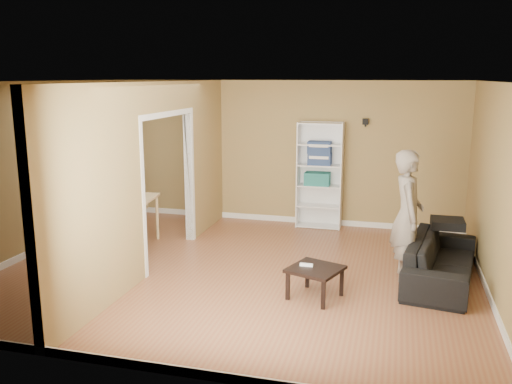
{
  "coord_description": "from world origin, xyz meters",
  "views": [
    {
      "loc": [
        2.07,
        -6.88,
        2.67
      ],
      "look_at": [
        0.2,
        0.2,
        1.1
      ],
      "focal_mm": 38.0,
      "sensor_mm": 36.0,
      "label": 1
    }
  ],
  "objects_px": {
    "sofa": "(442,254)",
    "chair_near": "(99,226)",
    "dining_table": "(115,202)",
    "chair_far": "(135,205)",
    "person": "(408,204)",
    "chair_left": "(71,213)",
    "bookshelf": "(320,175)",
    "coffee_table": "(315,272)"
  },
  "relations": [
    {
      "from": "coffee_table",
      "to": "dining_table",
      "type": "relative_size",
      "value": 0.46
    },
    {
      "from": "dining_table",
      "to": "person",
      "type": "bearing_deg",
      "value": -4.53
    },
    {
      "from": "person",
      "to": "dining_table",
      "type": "relative_size",
      "value": 1.63
    },
    {
      "from": "bookshelf",
      "to": "chair_far",
      "type": "xyz_separation_m",
      "value": [
        -3.01,
        -1.26,
        -0.44
      ]
    },
    {
      "from": "dining_table",
      "to": "chair_left",
      "type": "xyz_separation_m",
      "value": [
        -0.77,
        -0.06,
        -0.21
      ]
    },
    {
      "from": "person",
      "to": "chair_left",
      "type": "bearing_deg",
      "value": 80.15
    },
    {
      "from": "sofa",
      "to": "bookshelf",
      "type": "xyz_separation_m",
      "value": [
        -1.95,
        2.28,
        0.56
      ]
    },
    {
      "from": "sofa",
      "to": "coffee_table",
      "type": "relative_size",
      "value": 3.45
    },
    {
      "from": "chair_near",
      "to": "person",
      "type": "bearing_deg",
      "value": -10.66
    },
    {
      "from": "person",
      "to": "bookshelf",
      "type": "distance_m",
      "value": 2.72
    },
    {
      "from": "sofa",
      "to": "chair_near",
      "type": "xyz_separation_m",
      "value": [
        -4.88,
        -0.28,
        0.11
      ]
    },
    {
      "from": "bookshelf",
      "to": "dining_table",
      "type": "relative_size",
      "value": 1.51
    },
    {
      "from": "sofa",
      "to": "chair_left",
      "type": "bearing_deg",
      "value": 95.93
    },
    {
      "from": "person",
      "to": "dining_table",
      "type": "height_order",
      "value": "person"
    },
    {
      "from": "sofa",
      "to": "person",
      "type": "distance_m",
      "value": 0.79
    },
    {
      "from": "dining_table",
      "to": "chair_near",
      "type": "distance_m",
      "value": 0.69
    },
    {
      "from": "dining_table",
      "to": "chair_far",
      "type": "relative_size",
      "value": 1.23
    },
    {
      "from": "bookshelf",
      "to": "dining_table",
      "type": "height_order",
      "value": "bookshelf"
    },
    {
      "from": "bookshelf",
      "to": "chair_near",
      "type": "bearing_deg",
      "value": -138.78
    },
    {
      "from": "person",
      "to": "coffee_table",
      "type": "height_order",
      "value": "person"
    },
    {
      "from": "coffee_table",
      "to": "sofa",
      "type": "bearing_deg",
      "value": 32.44
    },
    {
      "from": "sofa",
      "to": "person",
      "type": "height_order",
      "value": "person"
    },
    {
      "from": "person",
      "to": "chair_left",
      "type": "xyz_separation_m",
      "value": [
        -5.28,
        0.3,
        -0.53
      ]
    },
    {
      "from": "chair_left",
      "to": "chair_near",
      "type": "xyz_separation_m",
      "value": [
        0.86,
        -0.59,
        -0.0
      ]
    },
    {
      "from": "bookshelf",
      "to": "chair_left",
      "type": "height_order",
      "value": "bookshelf"
    },
    {
      "from": "sofa",
      "to": "chair_near",
      "type": "bearing_deg",
      "value": 102.31
    },
    {
      "from": "sofa",
      "to": "bookshelf",
      "type": "height_order",
      "value": "bookshelf"
    },
    {
      "from": "sofa",
      "to": "dining_table",
      "type": "height_order",
      "value": "dining_table"
    },
    {
      "from": "sofa",
      "to": "coffee_table",
      "type": "distance_m",
      "value": 1.81
    },
    {
      "from": "dining_table",
      "to": "chair_near",
      "type": "bearing_deg",
      "value": -82.49
    },
    {
      "from": "bookshelf",
      "to": "chair_left",
      "type": "relative_size",
      "value": 1.92
    },
    {
      "from": "bookshelf",
      "to": "dining_table",
      "type": "xyz_separation_m",
      "value": [
        -3.02,
        -1.92,
        -0.24
      ]
    },
    {
      "from": "bookshelf",
      "to": "sofa",
      "type": "bearing_deg",
      "value": -49.5
    },
    {
      "from": "dining_table",
      "to": "chair_left",
      "type": "relative_size",
      "value": 1.28
    },
    {
      "from": "chair_near",
      "to": "chair_left",
      "type": "bearing_deg",
      "value": 131.03
    },
    {
      "from": "bookshelf",
      "to": "chair_left",
      "type": "distance_m",
      "value": 4.3
    },
    {
      "from": "dining_table",
      "to": "chair_far",
      "type": "distance_m",
      "value": 0.68
    },
    {
      "from": "chair_near",
      "to": "bookshelf",
      "type": "bearing_deg",
      "value": 26.76
    },
    {
      "from": "sofa",
      "to": "coffee_table",
      "type": "height_order",
      "value": "sofa"
    },
    {
      "from": "chair_far",
      "to": "chair_left",
      "type": "bearing_deg",
      "value": 18.27
    },
    {
      "from": "sofa",
      "to": "bookshelf",
      "type": "relative_size",
      "value": 1.07
    },
    {
      "from": "bookshelf",
      "to": "coffee_table",
      "type": "xyz_separation_m",
      "value": [
        0.42,
        -3.25,
        -0.61
      ]
    }
  ]
}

